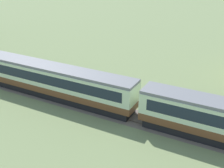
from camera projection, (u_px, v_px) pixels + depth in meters
The scene contains 2 objects.
passenger_train at pixel (57, 81), 34.29m from camera, with size 110.99×2.95×4.14m.
railway_track at pixel (90, 106), 33.24m from camera, with size 162.31×3.60×0.04m.
Camera 1 is at (-4.22, -24.87, 16.19)m, focal length 45.00 mm.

